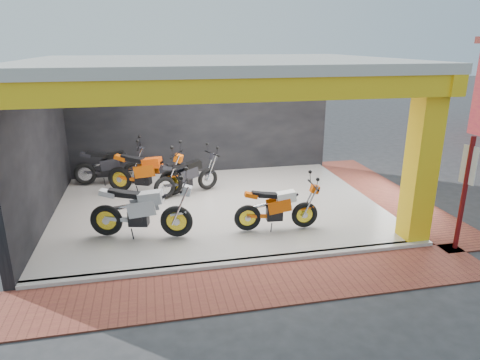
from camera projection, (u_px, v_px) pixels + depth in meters
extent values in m
plane|color=#2D2D30|center=(233.00, 242.00, 9.12)|extent=(80.00, 80.00, 0.00)
cube|color=beige|center=(218.00, 206.00, 10.97)|extent=(8.00, 6.00, 0.10)
cube|color=beige|center=(216.00, 63.00, 9.88)|extent=(8.40, 6.40, 0.20)
cube|color=black|center=(201.00, 120.00, 13.33)|extent=(8.20, 0.20, 3.50)
cube|color=black|center=(37.00, 150.00, 9.63)|extent=(0.20, 6.20, 3.50)
cube|color=yellow|center=(422.00, 162.00, 8.64)|extent=(0.50, 0.50, 3.50)
cube|color=yellow|center=(244.00, 90.00, 7.18)|extent=(8.40, 0.30, 0.40)
cube|color=yellow|center=(372.00, 74.00, 10.77)|extent=(0.30, 6.40, 0.40)
cube|color=beige|center=(244.00, 262.00, 8.16)|extent=(8.00, 0.20, 0.10)
cube|color=brown|center=(253.00, 286.00, 7.45)|extent=(9.00, 1.40, 0.03)
cube|color=brown|center=(387.00, 194.00, 11.94)|extent=(1.40, 7.00, 0.03)
cylinder|color=maroon|center=(464.00, 195.00, 8.44)|extent=(0.09, 0.09, 2.37)
cube|color=white|center=(469.00, 165.00, 8.25)|extent=(0.09, 0.33, 0.76)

